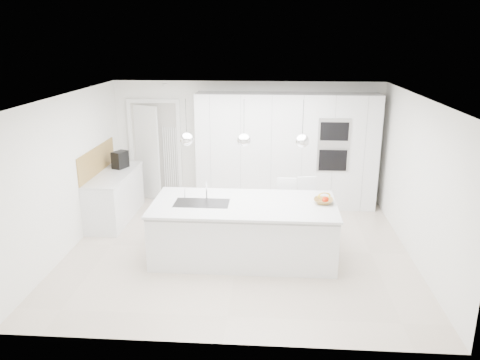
# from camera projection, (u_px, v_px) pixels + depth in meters

# --- Properties ---
(floor) EXTENTS (5.50, 5.50, 0.00)m
(floor) POSITION_uv_depth(u_px,v_px,m) (239.00, 249.00, 7.72)
(floor) COLOR beige
(floor) RESTS_ON ground
(wall_back) EXTENTS (5.50, 0.00, 5.50)m
(wall_back) POSITION_uv_depth(u_px,v_px,m) (247.00, 142.00, 9.73)
(wall_back) COLOR white
(wall_back) RESTS_ON ground
(wall_left) EXTENTS (0.00, 5.00, 5.00)m
(wall_left) POSITION_uv_depth(u_px,v_px,m) (69.00, 173.00, 7.54)
(wall_left) COLOR white
(wall_left) RESTS_ON ground
(ceiling) EXTENTS (5.50, 5.50, 0.00)m
(ceiling) POSITION_uv_depth(u_px,v_px,m) (239.00, 96.00, 6.98)
(ceiling) COLOR white
(ceiling) RESTS_ON wall_back
(tall_cabinets) EXTENTS (3.60, 0.60, 2.30)m
(tall_cabinets) POSITION_uv_depth(u_px,v_px,m) (286.00, 151.00, 9.42)
(tall_cabinets) COLOR white
(tall_cabinets) RESTS_ON floor
(oven_stack) EXTENTS (0.62, 0.04, 1.05)m
(oven_stack) POSITION_uv_depth(u_px,v_px,m) (334.00, 145.00, 9.01)
(oven_stack) COLOR #A5A5A8
(oven_stack) RESTS_ON tall_cabinets
(doorway_frame) EXTENTS (1.11, 0.08, 2.13)m
(doorway_frame) POSITION_uv_depth(u_px,v_px,m) (156.00, 151.00, 9.90)
(doorway_frame) COLOR white
(doorway_frame) RESTS_ON floor
(hallway_door) EXTENTS (0.76, 0.38, 2.00)m
(hallway_door) POSITION_uv_depth(u_px,v_px,m) (143.00, 153.00, 9.88)
(hallway_door) COLOR white
(hallway_door) RESTS_ON floor
(radiator) EXTENTS (0.32, 0.04, 1.40)m
(radiator) POSITION_uv_depth(u_px,v_px,m) (171.00, 160.00, 9.92)
(radiator) COLOR white
(radiator) RESTS_ON floor
(left_base_cabinets) EXTENTS (0.60, 1.80, 0.86)m
(left_base_cabinets) POSITION_uv_depth(u_px,v_px,m) (115.00, 197.00, 8.90)
(left_base_cabinets) COLOR white
(left_base_cabinets) RESTS_ON floor
(left_worktop) EXTENTS (0.62, 1.82, 0.04)m
(left_worktop) POSITION_uv_depth(u_px,v_px,m) (113.00, 174.00, 8.77)
(left_worktop) COLOR silver
(left_worktop) RESTS_ON left_base_cabinets
(oak_backsplash) EXTENTS (0.02, 1.80, 0.50)m
(oak_backsplash) POSITION_uv_depth(u_px,v_px,m) (97.00, 160.00, 8.71)
(oak_backsplash) COLOR #A78240
(oak_backsplash) RESTS_ON wall_left
(island_base) EXTENTS (2.80, 1.20, 0.86)m
(island_base) POSITION_uv_depth(u_px,v_px,m) (244.00, 232.00, 7.30)
(island_base) COLOR white
(island_base) RESTS_ON floor
(island_worktop) EXTENTS (2.84, 1.40, 0.04)m
(island_worktop) POSITION_uv_depth(u_px,v_px,m) (244.00, 204.00, 7.22)
(island_worktop) COLOR silver
(island_worktop) RESTS_ON island_base
(island_sink) EXTENTS (0.84, 0.44, 0.18)m
(island_sink) POSITION_uv_depth(u_px,v_px,m) (202.00, 208.00, 7.23)
(island_sink) COLOR #3F3F42
(island_sink) RESTS_ON island_worktop
(island_tap) EXTENTS (0.02, 0.02, 0.30)m
(island_tap) POSITION_uv_depth(u_px,v_px,m) (207.00, 190.00, 7.35)
(island_tap) COLOR white
(island_tap) RESTS_ON island_worktop
(pendant_left) EXTENTS (0.20, 0.20, 0.20)m
(pendant_left) POSITION_uv_depth(u_px,v_px,m) (187.00, 139.00, 6.92)
(pendant_left) COLOR white
(pendant_left) RESTS_ON ceiling
(pendant_mid) EXTENTS (0.20, 0.20, 0.20)m
(pendant_mid) POSITION_uv_depth(u_px,v_px,m) (244.00, 140.00, 6.87)
(pendant_mid) COLOR white
(pendant_mid) RESTS_ON ceiling
(pendant_right) EXTENTS (0.20, 0.20, 0.20)m
(pendant_right) POSITION_uv_depth(u_px,v_px,m) (302.00, 141.00, 6.81)
(pendant_right) COLOR white
(pendant_right) RESTS_ON ceiling
(fruit_bowl) EXTENTS (0.35, 0.35, 0.07)m
(fruit_bowl) POSITION_uv_depth(u_px,v_px,m) (323.00, 201.00, 7.18)
(fruit_bowl) COLOR #A78240
(fruit_bowl) RESTS_ON island_worktop
(espresso_machine) EXTENTS (0.30, 0.36, 0.33)m
(espresso_machine) POSITION_uv_depth(u_px,v_px,m) (120.00, 160.00, 9.08)
(espresso_machine) COLOR black
(espresso_machine) RESTS_ON left_worktop
(bar_stool_left) EXTENTS (0.35, 0.48, 1.03)m
(bar_stool_left) POSITION_uv_depth(u_px,v_px,m) (286.00, 209.00, 8.02)
(bar_stool_left) COLOR white
(bar_stool_left) RESTS_ON floor
(bar_stool_right) EXTENTS (0.44, 0.54, 1.05)m
(bar_stool_right) POSITION_uv_depth(u_px,v_px,m) (306.00, 208.00, 8.05)
(bar_stool_right) COLOR white
(bar_stool_right) RESTS_ON floor
(apple_a) EXTENTS (0.08, 0.08, 0.08)m
(apple_a) POSITION_uv_depth(u_px,v_px,m) (325.00, 199.00, 7.16)
(apple_a) COLOR #BF1D04
(apple_a) RESTS_ON fruit_bowl
(apple_b) EXTENTS (0.08, 0.08, 0.08)m
(apple_b) POSITION_uv_depth(u_px,v_px,m) (326.00, 199.00, 7.16)
(apple_b) COLOR #BF1D04
(apple_b) RESTS_ON fruit_bowl
(apple_c) EXTENTS (0.07, 0.07, 0.07)m
(apple_c) POSITION_uv_depth(u_px,v_px,m) (325.00, 201.00, 7.13)
(apple_c) COLOR #BF1D04
(apple_c) RESTS_ON fruit_bowl
(banana_bunch) EXTENTS (0.24, 0.17, 0.22)m
(banana_bunch) POSITION_uv_depth(u_px,v_px,m) (324.00, 196.00, 7.16)
(banana_bunch) COLOR gold
(banana_bunch) RESTS_ON fruit_bowl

